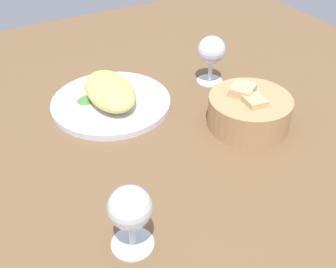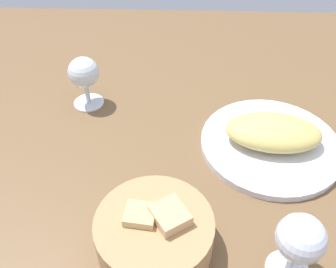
{
  "view_description": "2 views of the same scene",
  "coord_description": "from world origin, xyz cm",
  "px_view_note": "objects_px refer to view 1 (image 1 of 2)",
  "views": [
    {
      "loc": [
        62.21,
        -37.09,
        52.13
      ],
      "look_at": [
        5.15,
        -5.29,
        3.49
      ],
      "focal_mm": 45.42,
      "sensor_mm": 36.0,
      "label": 1
    },
    {
      "loc": [
        3.14,
        43.62,
        50.86
      ],
      "look_at": [
        4.96,
        -5.64,
        5.77
      ],
      "focal_mm": 40.03,
      "sensor_mm": 36.0,
      "label": 2
    }
  ],
  "objects_px": {
    "wine_glass_near": "(130,211)",
    "wine_glass_far": "(211,53)",
    "plate": "(111,103)",
    "bread_basket": "(249,110)"
  },
  "relations": [
    {
      "from": "plate",
      "to": "bread_basket",
      "type": "xyz_separation_m",
      "value": [
        0.21,
        0.22,
        0.03
      ]
    },
    {
      "from": "wine_glass_near",
      "to": "wine_glass_far",
      "type": "xyz_separation_m",
      "value": [
        -0.36,
        0.38,
        0.0
      ]
    },
    {
      "from": "bread_basket",
      "to": "wine_glass_far",
      "type": "distance_m",
      "value": 0.2
    },
    {
      "from": "wine_glass_near",
      "to": "wine_glass_far",
      "type": "distance_m",
      "value": 0.52
    },
    {
      "from": "plate",
      "to": "bread_basket",
      "type": "relative_size",
      "value": 1.56
    },
    {
      "from": "plate",
      "to": "bread_basket",
      "type": "height_order",
      "value": "bread_basket"
    },
    {
      "from": "plate",
      "to": "wine_glass_near",
      "type": "bearing_deg",
      "value": -18.34
    },
    {
      "from": "bread_basket",
      "to": "wine_glass_far",
      "type": "relative_size",
      "value": 1.46
    },
    {
      "from": "wine_glass_near",
      "to": "wine_glass_far",
      "type": "height_order",
      "value": "wine_glass_far"
    },
    {
      "from": "plate",
      "to": "wine_glass_far",
      "type": "bearing_deg",
      "value": 86.27
    }
  ]
}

